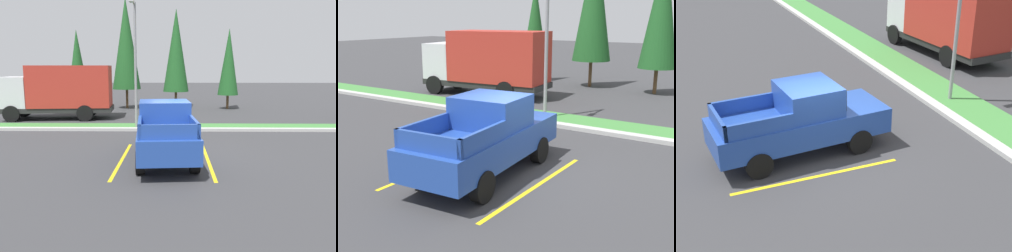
# 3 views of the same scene
# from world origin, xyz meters

# --- Properties ---
(ground_plane) EXTENTS (120.00, 120.00, 0.00)m
(ground_plane) POSITION_xyz_m (0.00, 0.00, 0.00)
(ground_plane) COLOR #38383A
(parking_line_near) EXTENTS (0.12, 4.80, 0.01)m
(parking_line_near) POSITION_xyz_m (-2.29, -0.60, 0.00)
(parking_line_near) COLOR yellow
(parking_line_near) RESTS_ON ground
(parking_line_far) EXTENTS (0.12, 4.80, 0.01)m
(parking_line_far) POSITION_xyz_m (0.81, -0.60, 0.00)
(parking_line_far) COLOR yellow
(parking_line_far) RESTS_ON ground
(curb_strip) EXTENTS (56.00, 0.40, 0.15)m
(curb_strip) POSITION_xyz_m (0.00, 5.00, 0.07)
(curb_strip) COLOR #B2B2AD
(curb_strip) RESTS_ON ground
(grass_median) EXTENTS (56.00, 1.80, 0.06)m
(grass_median) POSITION_xyz_m (0.00, 6.10, 0.03)
(grass_median) COLOR #42843D
(grass_median) RESTS_ON ground
(pickup_truck_main) EXTENTS (2.32, 5.36, 2.10)m
(pickup_truck_main) POSITION_xyz_m (-0.74, -0.55, 1.04)
(pickup_truck_main) COLOR black
(pickup_truck_main) RESTS_ON ground
(cargo_truck_distant) EXTENTS (6.98, 3.04, 3.40)m
(cargo_truck_distant) POSITION_xyz_m (-7.65, 9.02, 1.85)
(cargo_truck_distant) COLOR black
(cargo_truck_distant) RESTS_ON ground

